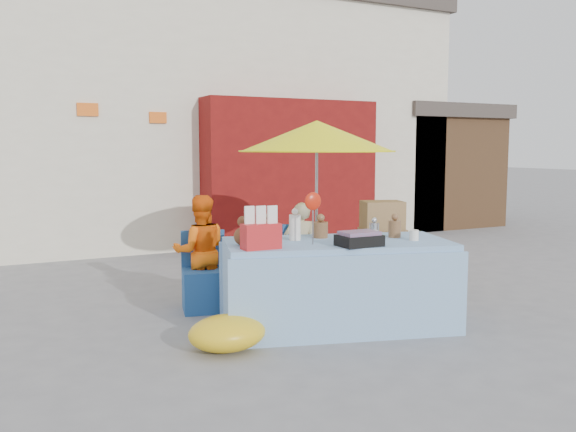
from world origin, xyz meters
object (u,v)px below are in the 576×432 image
vendor_orange (200,252)px  chair_left (205,287)px  chair_right (306,276)px  market_table (336,283)px  vendor_beige (301,249)px  umbrella (317,137)px  box_stack (382,254)px

vendor_orange → chair_left: bearing=105.0°
chair_right → vendor_orange: size_ratio=0.68×
market_table → chair_left: size_ratio=2.86×
market_table → vendor_beige: (0.30, 1.31, 0.12)m
umbrella → box_stack: (0.45, -0.76, -1.36)m
vendor_orange → box_stack: (2.00, -0.61, -0.09)m
market_table → vendor_orange: size_ratio=1.95×
chair_right → vendor_beige: size_ratio=0.76×
chair_right → umbrella: (0.30, 0.28, 1.64)m
vendor_orange → vendor_beige: (1.25, 0.00, -0.07)m
box_stack → vendor_orange: bearing=163.0°
vendor_orange → market_table: bearing=139.2°
chair_left → box_stack: box_stack is taller
vendor_orange → box_stack: vendor_orange is taller
chair_right → vendor_orange: 1.31m
vendor_beige → market_table: bearing=90.5°
umbrella → box_stack: size_ratio=1.81×
chair_right → vendor_beige: bearing=105.0°
market_table → chair_right: bearing=91.7°
market_table → umbrella: umbrella is taller
market_table → chair_right: 1.23m
umbrella → vendor_beige: bearing=-153.4°
vendor_orange → box_stack: 2.09m
umbrella → box_stack: umbrella is taller
vendor_orange → umbrella: size_ratio=0.60×
vendor_orange → umbrella: bearing=-161.1°
chair_right → vendor_beige: (-0.00, 0.13, 0.30)m
chair_left → vendor_beige: size_ratio=0.76×
chair_left → vendor_orange: bearing=105.0°
market_table → vendor_orange: market_table is taller
chair_left → umbrella: umbrella is taller
market_table → vendor_beige: size_ratio=2.18×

